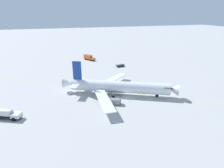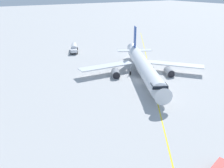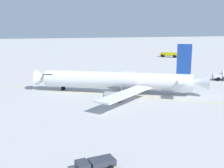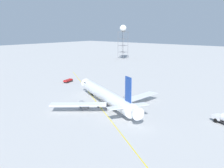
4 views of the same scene
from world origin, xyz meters
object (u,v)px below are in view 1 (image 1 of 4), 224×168
(baggage_truck_truck, at_px, (120,65))
(airliner_main, at_px, (118,87))
(catering_truck_truck, at_px, (89,57))
(fuel_tanker_truck, at_px, (3,113))

(baggage_truck_truck, bearing_deg, airliner_main, -120.47)
(catering_truck_truck, height_order, baggage_truck_truck, catering_truck_truck)
(airliner_main, bearing_deg, fuel_tanker_truck, -144.36)
(baggage_truck_truck, bearing_deg, catering_truck_truck, 113.51)
(airliner_main, relative_size, baggage_truck_truck, 8.40)
(airliner_main, relative_size, fuel_tanker_truck, 4.04)
(catering_truck_truck, xyz_separation_m, fuel_tanker_truck, (61.03, -36.62, -0.08))
(airliner_main, height_order, fuel_tanker_truck, airliner_main)
(airliner_main, xyz_separation_m, baggage_truck_truck, (-34.64, 13.56, -2.11))
(airliner_main, bearing_deg, baggage_truck_truck, 95.19)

